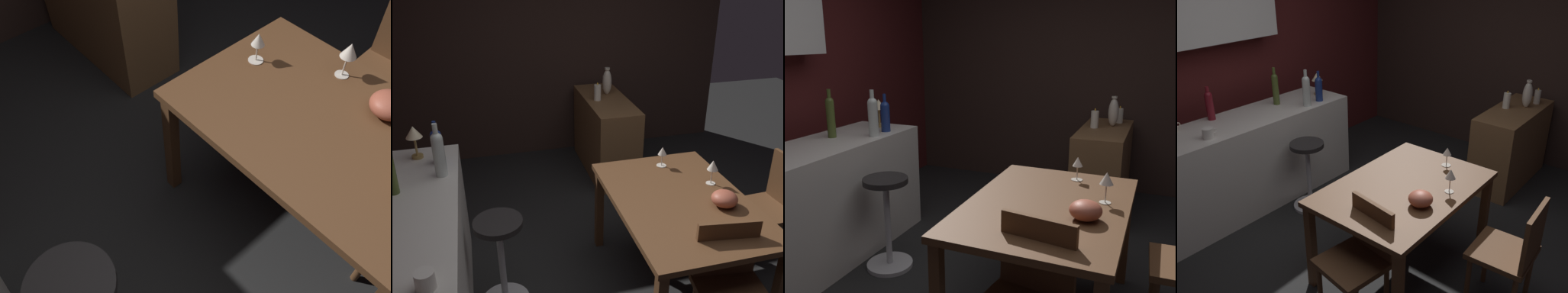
{
  "view_description": "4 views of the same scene",
  "coord_description": "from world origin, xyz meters",
  "views": [
    {
      "loc": [
        -0.6,
        1.0,
        2.11
      ],
      "look_at": [
        0.09,
        0.39,
        0.97
      ],
      "focal_mm": 39.24,
      "sensor_mm": 36.0,
      "label": 1
    },
    {
      "loc": [
        -2.3,
        1.0,
        2.31
      ],
      "look_at": [
        0.4,
        0.28,
        1.0
      ],
      "focal_mm": 40.12,
      "sensor_mm": 36.0,
      "label": 2
    },
    {
      "loc": [
        -2.3,
        -0.81,
        1.66
      ],
      "look_at": [
        0.17,
        0.26,
        0.97
      ],
      "focal_mm": 39.54,
      "sensor_mm": 36.0,
      "label": 3
    },
    {
      "loc": [
        -2.3,
        -1.81,
        2.33
      ],
      "look_at": [
        0.12,
        0.19,
        0.87
      ],
      "focal_mm": 39.08,
      "sensor_mm": 36.0,
      "label": 4
    }
  ],
  "objects": [
    {
      "name": "kitchen_counter",
      "position": [
        -0.15,
        1.48,
        0.45
      ],
      "size": [
        2.1,
        0.6,
        0.9
      ],
      "primitive_type": "cube",
      "color": "silver",
      "rests_on": "ground_plane"
    },
    {
      "name": "wine_glass_left",
      "position": [
        0.45,
        -0.32,
        0.86
      ],
      "size": [
        0.08,
        0.08,
        0.16
      ],
      "color": "silver",
      "rests_on": "dining_table"
    },
    {
      "name": "dining_table",
      "position": [
        -0.04,
        -0.25,
        0.65
      ],
      "size": [
        1.3,
        0.89,
        0.74
      ],
      "color": "#56351E",
      "rests_on": "ground_plane"
    },
    {
      "name": "fruit_bowl",
      "position": [
        -0.18,
        -0.49,
        0.79
      ],
      "size": [
        0.17,
        0.17,
        0.1
      ],
      "primitive_type": "ellipsoid",
      "color": "#9E4C38",
      "rests_on": "dining_table"
    },
    {
      "name": "pillar_candle_short",
      "position": [
        1.84,
        -0.21,
        0.9
      ],
      "size": [
        0.07,
        0.07,
        0.19
      ],
      "color": "white",
      "rests_on": "sideboard_cabinet"
    },
    {
      "name": "wine_bottle_clear",
      "position": [
        0.41,
        1.28,
        1.07
      ],
      "size": [
        0.08,
        0.08,
        0.37
      ],
      "color": "silver",
      "rests_on": "kitchen_counter"
    },
    {
      "name": "ground_plane",
      "position": [
        0.0,
        0.0,
        0.0
      ],
      "size": [
        9.0,
        9.0,
        0.0
      ],
      "primitive_type": "plane",
      "color": "black"
    },
    {
      "name": "pillar_candle_tall",
      "position": [
        2.19,
        -0.4,
        0.89
      ],
      "size": [
        0.06,
        0.06,
        0.17
      ],
      "color": "white",
      "rests_on": "sideboard_cabinet"
    },
    {
      "name": "wine_bottle_cobalt",
      "position": [
        0.6,
        1.3,
        1.04
      ],
      "size": [
        0.08,
        0.08,
        0.31
      ],
      "color": "navy",
      "rests_on": "kitchen_counter"
    },
    {
      "name": "wine_glass_right",
      "position": [
        0.1,
        -0.55,
        0.88
      ],
      "size": [
        0.08,
        0.08,
        0.18
      ],
      "color": "silver",
      "rests_on": "dining_table"
    },
    {
      "name": "chair_near_window",
      "position": [
        -0.62,
        -0.31,
        0.48
      ],
      "size": [
        0.45,
        0.45,
        0.85
      ],
      "color": "#56351E",
      "rests_on": "ground_plane"
    },
    {
      "name": "vase_ceramic_ivory",
      "position": [
        2.0,
        -0.36,
        0.96
      ],
      "size": [
        0.1,
        0.1,
        0.29
      ],
      "color": "beige",
      "rests_on": "sideboard_cabinet"
    },
    {
      "name": "counter_lamp",
      "position": [
        0.73,
        1.46,
        1.08
      ],
      "size": [
        0.11,
        0.11,
        0.24
      ],
      "color": "#A58447",
      "rests_on": "kitchen_counter"
    },
    {
      "name": "sideboard_cabinet",
      "position": [
        1.86,
        -0.31,
        0.41
      ],
      "size": [
        1.1,
        0.44,
        0.82
      ],
      "primitive_type": "cube",
      "color": "brown",
      "rests_on": "ground_plane"
    },
    {
      "name": "wall_side_right",
      "position": [
        2.55,
        0.3,
        1.3
      ],
      "size": [
        0.1,
        4.4,
        2.6
      ],
      "primitive_type": "cube",
      "color": "#33231E",
      "rests_on": "ground_plane"
    },
    {
      "name": "bar_stool",
      "position": [
        0.09,
        0.96,
        0.37
      ],
      "size": [
        0.34,
        0.34,
        0.69
      ],
      "color": "#262323",
      "rests_on": "ground_plane"
    },
    {
      "name": "cup_white",
      "position": [
        -0.66,
        1.31,
        0.95
      ],
      "size": [
        0.13,
        0.09,
        0.09
      ],
      "color": "white",
      "rests_on": "kitchen_counter"
    },
    {
      "name": "chair_by_doorway",
      "position": [
        0.06,
        -1.08,
        0.49
      ],
      "size": [
        0.42,
        0.42,
        0.87
      ],
      "color": "#56351E",
      "rests_on": "ground_plane"
    }
  ]
}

